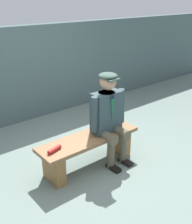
{
  "coord_description": "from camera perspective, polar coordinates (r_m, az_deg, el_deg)",
  "views": [
    {
      "loc": [
        2.13,
        2.76,
        2.33
      ],
      "look_at": [
        -0.13,
        0.0,
        0.81
      ],
      "focal_mm": 44.81,
      "sensor_mm": 36.0,
      "label": 1
    }
  ],
  "objects": [
    {
      "name": "stadium_wall",
      "position": [
        5.53,
        -15.36,
        7.25
      ],
      "size": [
        12.0,
        0.24,
        1.8
      ],
      "primitive_type": "cube",
      "color": "#445758",
      "rests_on": "ground"
    },
    {
      "name": "bench",
      "position": [
        4.03,
        -1.42,
        -7.07
      ],
      "size": [
        1.53,
        0.45,
        0.46
      ],
      "color": "brown",
      "rests_on": "ground"
    },
    {
      "name": "seated_man",
      "position": [
        3.98,
        2.64,
        -0.53
      ],
      "size": [
        0.61,
        0.55,
        1.34
      ],
      "color": "#2F4347",
      "rests_on": "ground"
    },
    {
      "name": "ground_plane",
      "position": [
        4.19,
        -1.38,
        -10.72
      ],
      "size": [
        30.0,
        30.0,
        0.0
      ],
      "primitive_type": "plane",
      "color": "slate"
    },
    {
      "name": "rolled_magazine",
      "position": [
        3.64,
        -8.48,
        -7.58
      ],
      "size": [
        0.22,
        0.11,
        0.05
      ],
      "primitive_type": "cylinder",
      "rotation": [
        0.0,
        1.57,
        0.27
      ],
      "color": "#B21E1E",
      "rests_on": "bench"
    }
  ]
}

